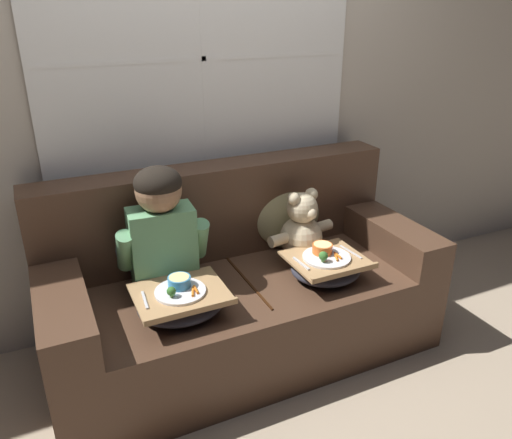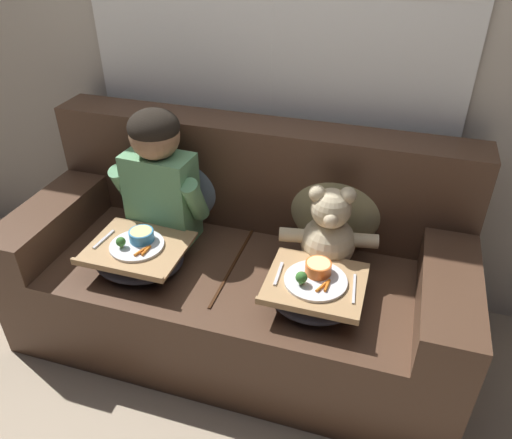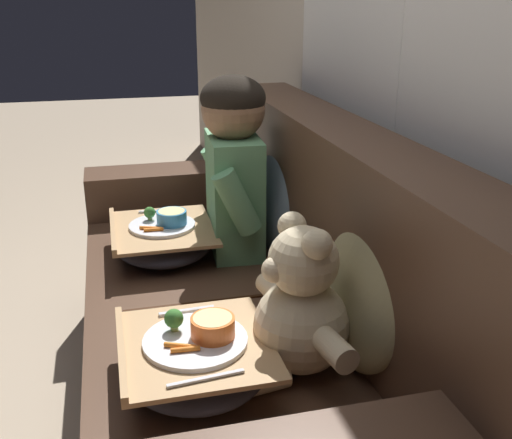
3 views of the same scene
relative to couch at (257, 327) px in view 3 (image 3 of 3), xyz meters
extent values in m
plane|color=tan|center=(0.00, -0.07, -0.35)|extent=(14.00, 14.00, 0.00)
cube|color=#BCB2A3|center=(0.00, 0.47, 0.95)|extent=(8.00, 0.05, 2.60)
cube|color=#4C3323|center=(0.00, -0.07, -0.12)|extent=(2.00, 0.90, 0.45)
cube|color=#4C3323|center=(0.00, 0.27, 0.37)|extent=(2.00, 0.22, 0.52)
cube|color=#4C3323|center=(-0.89, -0.07, 0.20)|extent=(0.22, 0.90, 0.18)
cube|color=#32190A|center=(0.00, -0.09, 0.11)|extent=(0.01, 0.64, 0.01)
ellipsoid|color=slate|center=(-0.39, 0.18, 0.32)|extent=(0.44, 0.21, 0.45)
ellipsoid|color=tan|center=(0.39, 0.18, 0.32)|extent=(0.43, 0.21, 0.44)
cube|color=#66A370|center=(-0.39, 0.01, 0.32)|extent=(0.32, 0.19, 0.42)
sphere|color=#936B4C|center=(-0.39, 0.01, 0.62)|extent=(0.22, 0.22, 0.22)
ellipsoid|color=black|center=(-0.39, 0.01, 0.66)|extent=(0.22, 0.22, 0.15)
cylinder|color=#66A370|center=(-0.57, 0.01, 0.35)|extent=(0.09, 0.17, 0.23)
cylinder|color=#66A370|center=(-0.21, -0.01, 0.35)|extent=(0.09, 0.17, 0.23)
sphere|color=beige|center=(0.39, 0.01, 0.23)|extent=(0.24, 0.24, 0.24)
sphere|color=beige|center=(0.39, 0.01, 0.40)|extent=(0.17, 0.17, 0.17)
sphere|color=beige|center=(0.33, 0.00, 0.47)|extent=(0.07, 0.07, 0.07)
sphere|color=beige|center=(0.45, 0.03, 0.47)|extent=(0.07, 0.07, 0.07)
sphere|color=beige|center=(0.40, -0.06, 0.39)|extent=(0.06, 0.06, 0.06)
sphere|color=black|center=(0.41, -0.08, 0.39)|extent=(0.02, 0.02, 0.02)
cylinder|color=beige|center=(0.24, -0.01, 0.25)|extent=(0.13, 0.08, 0.06)
cylinder|color=beige|center=(0.54, 0.04, 0.25)|extent=(0.13, 0.08, 0.06)
cylinder|color=beige|center=(0.36, -0.11, 0.14)|extent=(0.08, 0.12, 0.06)
cylinder|color=beige|center=(0.46, -0.09, 0.14)|extent=(0.08, 0.12, 0.06)
ellipsoid|color=#2D2D38|center=(-0.39, -0.25, 0.16)|extent=(0.40, 0.34, 0.10)
cube|color=tan|center=(-0.39, -0.25, 0.21)|extent=(0.42, 0.36, 0.01)
cube|color=tan|center=(-0.39, -0.42, 0.22)|extent=(0.42, 0.02, 0.02)
cylinder|color=silver|center=(-0.39, -0.25, 0.22)|extent=(0.23, 0.23, 0.01)
cylinder|color=#3889C1|center=(-0.38, -0.21, 0.25)|extent=(0.11, 0.11, 0.05)
cylinder|color=#E5D189|center=(-0.38, -0.21, 0.27)|extent=(0.09, 0.09, 0.01)
sphere|color=#38702D|center=(-0.44, -0.29, 0.26)|extent=(0.04, 0.04, 0.04)
cylinder|color=#7A9E56|center=(-0.44, -0.29, 0.24)|extent=(0.02, 0.02, 0.02)
cylinder|color=orange|center=(-0.34, -0.29, 0.23)|extent=(0.04, 0.07, 0.01)
cylinder|color=orange|center=(-0.33, -0.28, 0.23)|extent=(0.02, 0.07, 0.01)
cube|color=silver|center=(-0.55, -0.25, 0.22)|extent=(0.02, 0.14, 0.01)
ellipsoid|color=#2D2D38|center=(0.39, -0.25, 0.16)|extent=(0.37, 0.34, 0.10)
cube|color=tan|center=(0.39, -0.25, 0.21)|extent=(0.38, 0.36, 0.01)
cube|color=tan|center=(0.39, -0.42, 0.22)|extent=(0.38, 0.02, 0.02)
cylinder|color=silver|center=(0.39, -0.25, 0.22)|extent=(0.25, 0.25, 0.01)
cylinder|color=orange|center=(0.39, -0.20, 0.25)|extent=(0.10, 0.10, 0.05)
cylinder|color=#E5D189|center=(0.39, -0.20, 0.27)|extent=(0.09, 0.09, 0.01)
sphere|color=#38702D|center=(0.34, -0.29, 0.26)|extent=(0.05, 0.05, 0.05)
cylinder|color=#7A9E56|center=(0.34, -0.29, 0.24)|extent=(0.02, 0.02, 0.02)
cylinder|color=orange|center=(0.42, -0.29, 0.23)|extent=(0.04, 0.07, 0.01)
cylinder|color=orange|center=(0.44, -0.28, 0.23)|extent=(0.02, 0.07, 0.01)
cube|color=silver|center=(0.24, -0.25, 0.22)|extent=(0.02, 0.14, 0.01)
cube|color=silver|center=(0.54, -0.25, 0.22)|extent=(0.03, 0.17, 0.01)
camera|label=1|loc=(-0.90, -2.15, 1.42)|focal=35.00mm
camera|label=2|loc=(0.61, -1.74, 1.49)|focal=35.00mm
camera|label=3|loc=(1.61, -0.40, 0.98)|focal=42.00mm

